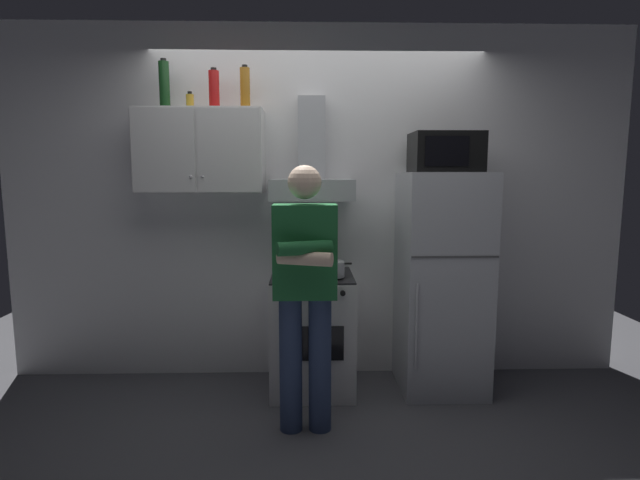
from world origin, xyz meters
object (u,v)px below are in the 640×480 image
object	(u,v)px
range_hood	(312,173)
bottle_spice_jar	(190,101)
cooking_pot	(331,269)
bottle_wine_green	(164,84)
person_standing	(305,289)
microwave	(445,152)
bottle_liquor_amber	(245,88)
refrigerator	(442,282)
bottle_soda_red	(214,89)
upper_cabinet	(201,151)
stove_oven	(312,332)

from	to	relation	value
range_hood	bottle_spice_jar	bearing A→B (deg)	179.30
cooking_pot	bottle_wine_green	world-z (taller)	bottle_wine_green
person_standing	microwave	bearing A→B (deg)	32.00
cooking_pot	bottle_liquor_amber	size ratio (longest dim) A/B	0.95
range_hood	refrigerator	distance (m)	1.25
microwave	bottle_liquor_amber	world-z (taller)	bottle_liquor_amber
range_hood	bottle_soda_red	bearing A→B (deg)	-179.70
upper_cabinet	refrigerator	bearing A→B (deg)	-4.07
bottle_wine_green	bottle_soda_red	size ratio (longest dim) A/B	1.20
bottle_liquor_amber	bottle_wine_green	bearing A→B (deg)	-175.57
bottle_wine_green	cooking_pot	bearing A→B (deg)	-10.47
stove_oven	microwave	distance (m)	1.62
refrigerator	cooking_pot	world-z (taller)	refrigerator
bottle_soda_red	bottle_liquor_amber	distance (m)	0.22
refrigerator	bottle_liquor_amber	bearing A→B (deg)	174.42
cooking_pot	bottle_wine_green	size ratio (longest dim) A/B	0.87
bottle_spice_jar	bottle_soda_red	bearing A→B (deg)	-4.64
bottle_wine_green	stove_oven	bearing A→B (deg)	-5.32
upper_cabinet	bottle_soda_red	bearing A→B (deg)	-1.26
person_standing	bottle_spice_jar	xyz separation A→B (m)	(-0.82, 0.74, 1.20)
refrigerator	cooking_pot	distance (m)	0.84
upper_cabinet	refrigerator	distance (m)	2.00
refrigerator	person_standing	bearing A→B (deg)	-148.77
stove_oven	bottle_liquor_amber	size ratio (longest dim) A/B	2.85
person_standing	bottle_spice_jar	bearing A→B (deg)	137.85
stove_oven	range_hood	bearing A→B (deg)	90.00
upper_cabinet	person_standing	world-z (taller)	upper_cabinet
stove_oven	cooking_pot	distance (m)	0.53
bottle_spice_jar	bottle_liquor_amber	world-z (taller)	bottle_liquor_amber
bottle_spice_jar	stove_oven	bearing A→B (deg)	-8.96
stove_oven	person_standing	bearing A→B (deg)	-94.72
bottle_wine_green	bottle_spice_jar	xyz separation A→B (m)	(0.17, 0.04, -0.11)
refrigerator	bottle_spice_jar	world-z (taller)	bottle_spice_jar
range_hood	bottle_spice_jar	distance (m)	1.01
microwave	bottle_liquor_amber	distance (m)	1.50
upper_cabinet	bottle_wine_green	distance (m)	0.52
person_standing	cooking_pot	size ratio (longest dim) A/B	5.60
stove_oven	microwave	xyz separation A→B (m)	(0.95, 0.02, 1.31)
microwave	bottle_liquor_amber	bearing A→B (deg)	175.15
person_standing	upper_cabinet	bearing A→B (deg)	135.74
upper_cabinet	microwave	bearing A→B (deg)	-3.48
stove_oven	bottle_spice_jar	distance (m)	1.89
refrigerator	microwave	bearing A→B (deg)	90.90
range_hood	person_standing	distance (m)	1.01
refrigerator	upper_cabinet	bearing A→B (deg)	175.93
upper_cabinet	range_hood	distance (m)	0.81
microwave	bottle_wine_green	distance (m)	2.04
bottle_spice_jar	upper_cabinet	bearing A→B (deg)	-9.62
range_hood	person_standing	world-z (taller)	range_hood
upper_cabinet	bottle_liquor_amber	bearing A→B (deg)	2.60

